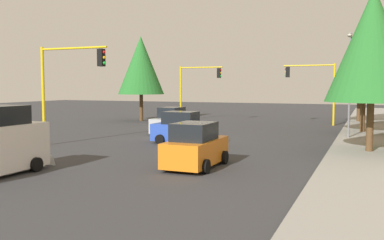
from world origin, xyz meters
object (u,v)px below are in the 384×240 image
Objects in this scene: tree_opposite_side at (141,65)px; car_silver at (171,122)px; car_blue at (183,129)px; car_orange at (195,147)px; traffic_signal_far_left at (313,82)px; tree_roadside_near at (373,45)px; tree_roadside_mid at (365,57)px; traffic_signal_near_right at (67,76)px; traffic_signal_far_right at (197,82)px; street_lamp_curbside at (350,74)px; tree_roadside_far at (360,65)px.

car_silver is at bearing 39.54° from tree_opposite_side.
car_orange is at bearing 27.96° from car_blue.
tree_roadside_near is (16.00, 4.82, 1.72)m from traffic_signal_far_left.
tree_opposite_side is (-4.00, -21.00, -0.06)m from tree_roadside_mid.
tree_opposite_side is at bearing -123.07° from tree_roadside_near.
traffic_signal_far_right is (-20.00, 0.05, -0.20)m from traffic_signal_near_right.
traffic_signal_near_right is at bearing -76.15° from tree_roadside_near.
traffic_signal_near_right is 0.84× the size of street_lamp_curbside.
street_lamp_curbside is 0.83× the size of tree_roadside_far.
traffic_signal_far_left is 0.64× the size of tree_roadside_mid.
car_blue is at bearing -59.16° from street_lamp_curbside.
street_lamp_curbside is 1.87× the size of car_blue.
traffic_signal_near_right is 7.55m from car_blue.
traffic_signal_far_right is 17.18m from car_blue.
car_silver and car_orange have the same top height.
traffic_signal_near_right is at bearing -54.11° from car_blue.
car_blue is at bearing 33.34° from car_silver.
car_silver is at bearing -84.79° from street_lamp_curbside.
car_blue is 0.97× the size of car_orange.
tree_roadside_near is at bearing 56.93° from tree_opposite_side.
traffic_signal_near_right is at bearing -16.90° from car_silver.
car_blue is (10.00, -10.20, -4.78)m from tree_roadside_mid.
traffic_signal_far_left is 23.19m from car_orange.
traffic_signal_near_right is 16.78m from tree_roadside_near.
street_lamp_curbside is (10.39, 3.52, 0.41)m from traffic_signal_far_left.
tree_roadside_mid is 2.22× the size of car_orange.
car_blue is (20.00, -9.70, -4.62)m from tree_roadside_far.
street_lamp_curbside is 12.87m from car_silver.
car_blue and car_orange have the same top height.
street_lamp_curbside is at bearing 122.78° from traffic_signal_near_right.
traffic_signal_far_left is at bearing -163.23° from tree_roadside_near.
tree_roadside_far is 27.93m from car_orange.
car_orange is (2.88, 9.18, -3.23)m from traffic_signal_near_right.
tree_roadside_mid is at bearing 35.77° from traffic_signal_far_left.
tree_opposite_side is at bearing -163.66° from traffic_signal_near_right.
tree_roadside_mid is at bearing -177.14° from tree_roadside_near.
tree_roadside_near is (10.00, 0.50, -0.01)m from tree_roadside_mid.
tree_opposite_side reaches higher than car_silver.
traffic_signal_near_right is 1.06× the size of traffic_signal_far_right.
tree_roadside_mid reaches higher than traffic_signal_near_right.
car_orange is (22.88, 9.13, -3.03)m from traffic_signal_far_right.
tree_roadside_near is 20.03m from tree_roadside_far.
tree_roadside_mid is (6.00, 4.32, 1.74)m from traffic_signal_far_left.
street_lamp_curbside is 5.91m from tree_roadside_near.
traffic_signal_near_right is at bearing -107.41° from car_orange.
street_lamp_curbside is 21.91m from tree_opposite_side.
tree_opposite_side is at bearing -83.16° from traffic_signal_far_left.
tree_opposite_side is 0.99× the size of tree_roadside_near.
street_lamp_curbside is 1.80× the size of car_orange.
traffic_signal_near_right reaches higher than traffic_signal_far_left.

